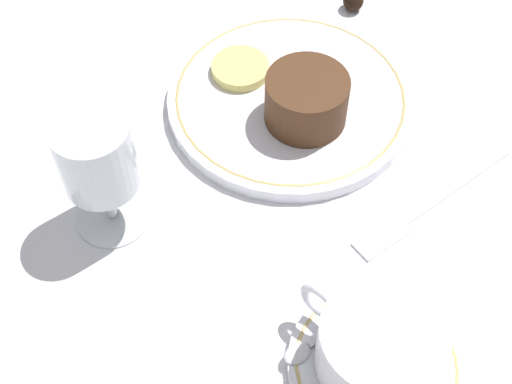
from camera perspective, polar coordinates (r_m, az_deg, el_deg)
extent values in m
plane|color=white|center=(0.68, 0.38, 4.97)|extent=(3.00, 3.00, 0.00)
cylinder|color=white|center=(0.70, 2.83, 7.31)|extent=(0.24, 0.24, 0.01)
torus|color=tan|center=(0.69, 2.85, 7.63)|extent=(0.22, 0.22, 0.00)
cylinder|color=white|center=(0.56, 9.53, -13.53)|extent=(0.13, 0.13, 0.01)
torus|color=tan|center=(0.55, 9.59, -13.37)|extent=(0.12, 0.12, 0.00)
cylinder|color=white|center=(0.53, 9.86, -12.19)|extent=(0.09, 0.09, 0.05)
cylinder|color=brown|center=(0.52, 9.91, -12.05)|extent=(0.08, 0.08, 0.04)
torus|color=white|center=(0.53, 5.11, -8.72)|extent=(0.04, 0.01, 0.04)
cube|color=silver|center=(0.57, 8.30, -9.44)|extent=(0.03, 0.10, 0.00)
ellipsoid|color=silver|center=(0.55, 3.32, -12.78)|extent=(0.02, 0.03, 0.00)
cylinder|color=silver|center=(0.63, -11.35, -1.87)|extent=(0.06, 0.06, 0.01)
cylinder|color=silver|center=(0.61, -11.75, -0.46)|extent=(0.01, 0.01, 0.05)
cylinder|color=silver|center=(0.56, -12.70, 2.88)|extent=(0.06, 0.06, 0.06)
cylinder|color=#470A14|center=(0.57, -12.47, 2.09)|extent=(0.05, 0.05, 0.04)
cube|color=silver|center=(0.66, 15.80, 0.59)|extent=(0.04, 0.13, 0.01)
cube|color=silver|center=(0.61, 10.03, -3.56)|extent=(0.03, 0.05, 0.01)
cylinder|color=#4C2D19|center=(0.65, 4.05, 7.36)|extent=(0.08, 0.08, 0.05)
cylinder|color=#EFE075|center=(0.71, -1.26, 9.85)|extent=(0.06, 0.06, 0.01)
sphere|color=black|center=(0.80, 7.79, 14.92)|extent=(0.02, 0.02, 0.02)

